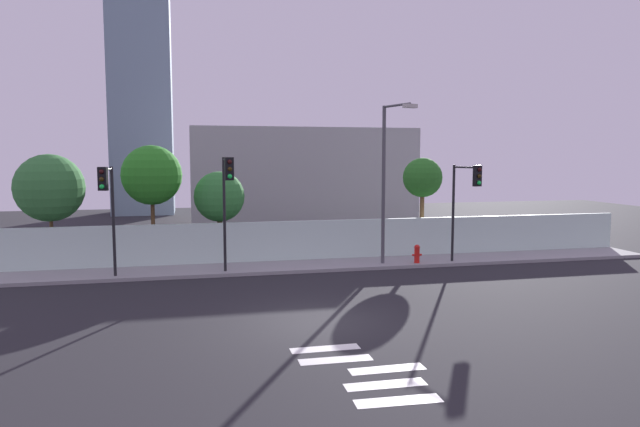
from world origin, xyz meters
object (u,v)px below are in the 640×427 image
at_px(traffic_light_right, 466,191).
at_px(roadside_tree_rightmost, 423,178).
at_px(fire_hydrant, 417,253).
at_px(street_lamp_curbside, 387,171).
at_px(traffic_light_center, 227,189).
at_px(traffic_light_left, 108,197).
at_px(roadside_tree_leftmost, 50,188).
at_px(roadside_tree_midright, 219,197).
at_px(roadside_tree_midleft, 152,175).

height_order(traffic_light_right, roadside_tree_rightmost, roadside_tree_rightmost).
height_order(fire_hydrant, roadside_tree_rightmost, roadside_tree_rightmost).
distance_m(fire_hydrant, roadside_tree_rightmost, 4.86).
bearing_deg(street_lamp_curbside, fire_hydrant, -1.43).
xyz_separation_m(street_lamp_curbside, roadside_tree_rightmost, (3.05, 3.23, -0.46)).
xyz_separation_m(traffic_light_center, street_lamp_curbside, (6.99, 0.60, 0.67)).
xyz_separation_m(traffic_light_left, roadside_tree_leftmost, (-2.86, 3.66, 0.20)).
bearing_deg(traffic_light_right, roadside_tree_midright, 159.07).
xyz_separation_m(traffic_light_center, roadside_tree_midleft, (-3.12, 3.83, 0.46)).
bearing_deg(roadside_tree_midleft, traffic_light_center, -50.86).
distance_m(traffic_light_left, traffic_light_center, 4.57).
bearing_deg(roadside_tree_leftmost, traffic_light_right, -12.70).
xyz_separation_m(traffic_light_left, roadside_tree_rightmost, (14.60, 3.66, 0.47)).
relative_size(roadside_tree_midleft, roadside_tree_rightmost, 1.12).
distance_m(traffic_light_left, roadside_tree_leftmost, 4.65).
relative_size(traffic_light_left, roadside_tree_midleft, 0.81).
bearing_deg(roadside_tree_midleft, traffic_light_right, -16.55).
relative_size(traffic_light_center, fire_hydrant, 5.70).
bearing_deg(traffic_light_right, traffic_light_center, 178.99).
bearing_deg(roadside_tree_midright, roadside_tree_leftmost, -180.00).
relative_size(roadside_tree_midleft, roadside_tree_midright, 1.28).
bearing_deg(traffic_light_left, roadside_tree_leftmost, 128.05).
relative_size(fire_hydrant, roadside_tree_midleft, 0.15).
bearing_deg(street_lamp_curbside, traffic_light_right, -13.02).
bearing_deg(roadside_tree_rightmost, roadside_tree_leftmost, 180.00).
height_order(traffic_light_left, roadside_tree_leftmost, roadside_tree_leftmost).
height_order(roadside_tree_midright, roadside_tree_rightmost, roadside_tree_rightmost).
height_order(roadside_tree_leftmost, roadside_tree_rightmost, roadside_tree_leftmost).
relative_size(traffic_light_right, roadside_tree_rightmost, 0.90).
distance_m(traffic_light_left, roadside_tree_midright, 5.77).
height_order(roadside_tree_midleft, roadside_tree_midright, roadside_tree_midleft).
height_order(roadside_tree_leftmost, roadside_tree_midleft, roadside_tree_midleft).
xyz_separation_m(traffic_light_center, traffic_light_right, (10.39, -0.18, -0.22)).
bearing_deg(street_lamp_curbside, traffic_light_center, -175.08).
xyz_separation_m(traffic_light_right, roadside_tree_rightmost, (-0.35, 4.01, 0.43)).
bearing_deg(roadside_tree_rightmost, roadside_tree_midleft, 180.00).
distance_m(traffic_light_center, roadside_tree_midleft, 4.96).
height_order(traffic_light_right, roadside_tree_leftmost, roadside_tree_leftmost).
bearing_deg(roadside_tree_midleft, street_lamp_curbside, -17.71).
height_order(street_lamp_curbside, roadside_tree_midright, street_lamp_curbside).
xyz_separation_m(traffic_light_left, roadside_tree_midright, (4.46, 3.66, -0.31)).
distance_m(roadside_tree_midleft, roadside_tree_midright, 3.18).
bearing_deg(traffic_light_center, street_lamp_curbside, 4.92).
distance_m(roadside_tree_leftmost, roadside_tree_midright, 7.34).
bearing_deg(traffic_light_center, traffic_light_right, -1.01).
xyz_separation_m(traffic_light_center, roadside_tree_midright, (-0.11, 3.83, -0.58)).
bearing_deg(roadside_tree_leftmost, street_lamp_curbside, -12.62).
relative_size(traffic_light_right, street_lamp_curbside, 0.63).
height_order(traffic_light_center, street_lamp_curbside, street_lamp_curbside).
distance_m(traffic_light_center, roadside_tree_midright, 3.88).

